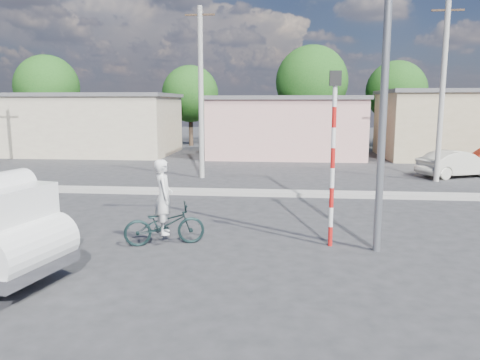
# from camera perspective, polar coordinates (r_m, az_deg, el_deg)

# --- Properties ---
(ground_plane) EXTENTS (120.00, 120.00, 0.00)m
(ground_plane) POSITION_cam_1_polar(r_m,az_deg,el_deg) (10.96, -5.50, -9.81)
(ground_plane) COLOR #2A2A2D
(ground_plane) RESTS_ON ground
(median) EXTENTS (40.00, 0.80, 0.16)m
(median) POSITION_cam_1_polar(r_m,az_deg,el_deg) (18.60, -0.77, -1.51)
(median) COLOR #99968E
(median) RESTS_ON ground
(bicycle) EXTENTS (2.16, 1.31, 1.07)m
(bicycle) POSITION_cam_1_polar(r_m,az_deg,el_deg) (12.13, -9.20, -5.35)
(bicycle) COLOR black
(bicycle) RESTS_ON ground
(cyclist) EXTENTS (0.65, 0.80, 1.91)m
(cyclist) POSITION_cam_1_polar(r_m,az_deg,el_deg) (12.03, -9.25, -3.43)
(cyclist) COLOR white
(cyclist) RESTS_ON ground
(car_cream) EXTENTS (4.16, 2.85, 1.30)m
(car_cream) POSITION_cam_1_polar(r_m,az_deg,el_deg) (25.25, 24.92, 1.81)
(car_cream) COLOR beige
(car_cream) RESTS_ON ground
(traffic_pole) EXTENTS (0.28, 0.18, 4.36)m
(traffic_pole) POSITION_cam_1_polar(r_m,az_deg,el_deg) (11.75, 11.30, 4.31)
(traffic_pole) COLOR red
(traffic_pole) RESTS_ON ground
(streetlight) EXTENTS (2.34, 0.22, 9.00)m
(streetlight) POSITION_cam_1_polar(r_m,az_deg,el_deg) (11.62, 16.63, 15.75)
(streetlight) COLOR slate
(streetlight) RESTS_ON ground
(building_row) EXTENTS (37.80, 7.30, 4.44)m
(building_row) POSITION_cam_1_polar(r_m,az_deg,el_deg) (32.20, 3.98, 6.76)
(building_row) COLOR #BEAC8F
(building_row) RESTS_ON ground
(tree_row) EXTENTS (43.62, 7.43, 8.42)m
(tree_row) POSITION_cam_1_polar(r_m,az_deg,el_deg) (38.66, 8.34, 11.36)
(tree_row) COLOR #38281E
(tree_row) RESTS_ON ground
(utility_poles) EXTENTS (35.40, 0.24, 8.00)m
(utility_poles) POSITION_cam_1_polar(r_m,az_deg,el_deg) (22.19, 8.90, 10.50)
(utility_poles) COLOR #99968E
(utility_poles) RESTS_ON ground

